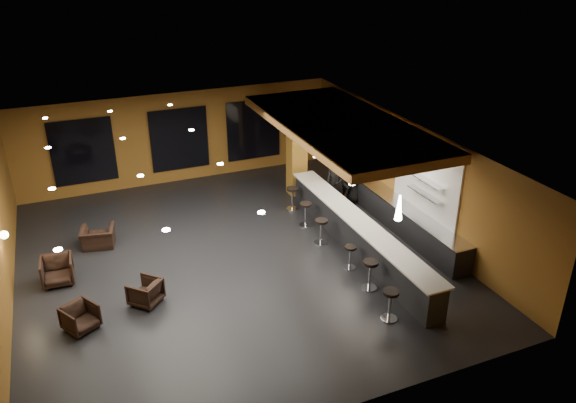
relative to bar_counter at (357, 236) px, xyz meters
name	(u,v)px	position (x,y,z in m)	size (l,w,h in m)	color
floor	(233,260)	(-3.65, 1.00, -0.55)	(12.00, 13.00, 0.10)	black
ceiling	(227,146)	(-3.65, 1.00, 3.05)	(12.00, 13.00, 0.10)	black
wall_back	(179,137)	(-3.65, 7.55, 1.25)	(12.00, 0.10, 3.50)	brown
wall_front	(335,345)	(-3.65, -5.55, 1.25)	(12.00, 0.10, 3.50)	brown
wall_right	(409,174)	(2.40, 1.00, 1.25)	(0.10, 13.00, 3.50)	brown
wood_soffit	(341,125)	(0.35, 2.00, 2.86)	(3.60, 8.00, 0.28)	#98632C
window_left	(83,152)	(-7.15, 7.44, 1.20)	(2.20, 0.06, 2.40)	black
window_center	(179,139)	(-3.65, 7.44, 1.20)	(2.20, 0.06, 2.40)	black
window_right	(254,130)	(-0.65, 7.44, 1.20)	(2.20, 0.06, 2.40)	black
tile_backsplash	(426,179)	(2.31, 0.00, 1.50)	(0.06, 3.20, 2.40)	white
bar_counter	(357,236)	(0.00, 0.00, 0.00)	(0.60, 8.00, 1.00)	black
bar_top	(358,220)	(0.00, 0.00, 0.52)	(0.78, 8.10, 0.05)	beige
prep_counter	(404,219)	(2.00, 0.50, -0.07)	(0.70, 6.00, 0.86)	black
prep_top	(405,207)	(2.00, 0.50, 0.39)	(0.72, 6.00, 0.03)	silver
wall_shelf_lower	(425,194)	(2.17, -0.20, 1.10)	(0.30, 1.50, 0.03)	silver
wall_shelf_upper	(427,180)	(2.17, -0.20, 1.55)	(0.30, 1.50, 0.03)	silver
column	(297,149)	(0.00, 4.60, 1.25)	(0.60, 0.60, 3.50)	#9C6B23
wall_sconce	(4,235)	(-9.53, 1.50, 1.30)	(0.22, 0.22, 0.22)	#FFE5B2
pendant_0	(399,208)	(0.00, -2.00, 1.85)	(0.20, 0.20, 0.70)	white
pendant_1	(352,174)	(0.00, 0.50, 1.85)	(0.20, 0.20, 0.70)	white
pendant_2	(316,147)	(0.00, 3.00, 1.85)	(0.20, 0.20, 0.70)	white
staff_a	(335,184)	(0.70, 2.89, 0.43)	(0.68, 0.44, 1.86)	black
staff_b	(349,184)	(1.35, 3.03, 0.27)	(0.75, 0.59, 1.55)	black
staff_c	(355,183)	(1.60, 3.06, 0.27)	(0.75, 0.49, 1.54)	black
armchair_a	(80,318)	(-8.06, -0.74, -0.16)	(0.72, 0.74, 0.67)	black
armchair_b	(145,292)	(-6.42, -0.26, -0.16)	(0.72, 0.74, 0.68)	black
armchair_c	(57,271)	(-8.47, 1.64, -0.11)	(0.82, 0.85, 0.77)	black
armchair_d	(98,237)	(-7.24, 3.31, -0.18)	(0.99, 0.86, 0.64)	black
bar_stool_0	(390,301)	(-0.93, -3.31, 0.04)	(0.43, 0.43, 0.84)	silver
bar_stool_1	(370,271)	(-0.69, -1.93, 0.05)	(0.43, 0.43, 0.85)	silver
bar_stool_2	(350,254)	(-0.68, -0.81, -0.04)	(0.36, 0.36, 0.72)	silver
bar_stool_3	(321,228)	(-0.82, 0.82, 0.02)	(0.42, 0.42, 0.82)	silver
bar_stool_4	(306,211)	(-0.77, 2.09, 0.03)	(0.42, 0.42, 0.82)	silver
bar_stool_5	(292,196)	(-0.69, 3.40, 0.02)	(0.41, 0.41, 0.82)	silver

